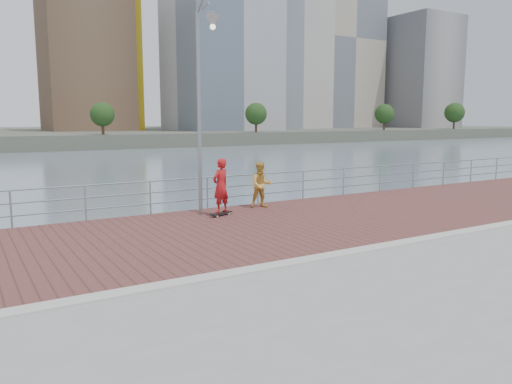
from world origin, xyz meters
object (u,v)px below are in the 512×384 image
guardrail (180,191)px  skateboarder (221,186)px  bystander (261,185)px  street_lamp (205,70)px

guardrail → skateboarder: bearing=-60.1°
bystander → skateboarder: bearing=-146.0°
guardrail → street_lamp: size_ratio=5.99×
bystander → street_lamp: bearing=-159.8°
street_lamp → skateboarder: street_lamp is taller
guardrail → street_lamp: bearing=-61.2°
street_lamp → bystander: bearing=4.0°
skateboarder → bystander: bearing=176.8°
skateboarder → bystander: skateboarder is taller
street_lamp → skateboarder: (0.29, -0.46, -3.65)m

